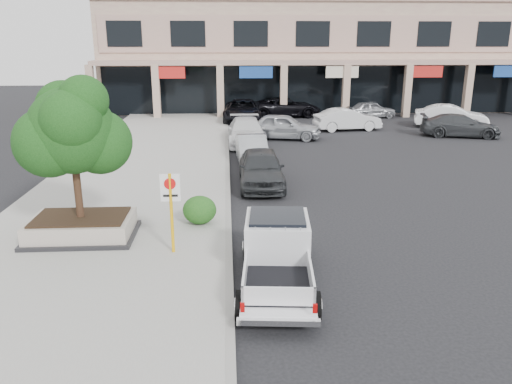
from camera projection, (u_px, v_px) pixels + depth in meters
The scene contains 19 objects.
ground at pixel (284, 259), 14.09m from camera, with size 120.00×120.00×0.00m, color black.
sidewalk at pixel (127, 197), 19.49m from camera, with size 8.00×52.00×0.15m, color gray.
curb at pixel (228, 195), 19.71m from camera, with size 0.20×52.00×0.15m, color gray.
strip_mall at pixel (330, 55), 45.59m from camera, with size 40.55×12.43×9.50m.
planter at pixel (82, 227), 15.18m from camera, with size 3.20×2.20×0.68m.
planter_tree at pixel (78, 130), 14.48m from camera, with size 2.90×2.55×4.00m.
no_parking_sign at pixel (171, 202), 13.78m from camera, with size 0.55×0.09×2.30m.
hedge at pixel (200, 210), 16.28m from camera, with size 1.10×0.99×0.94m, color #174E16.
pickup_truck at pixel (277, 257), 12.34m from camera, with size 1.84×4.97×1.56m, color silver, non-canonical shape.
curb_car_a at pixel (261, 168), 21.01m from camera, with size 1.85×4.59×1.56m, color #292B2E.
curb_car_b at pixel (252, 149), 25.13m from camera, with size 1.44×4.13×1.36m, color #999DA0.
curb_car_c at pixel (246, 132), 29.61m from camera, with size 2.15×5.28×1.53m, color silver.
curb_car_d at pixel (243, 111), 37.96m from camera, with size 2.78×6.04×1.68m, color black.
lot_car_a at pixel (283, 126), 31.23m from camera, with size 1.88×4.67×1.59m, color #ADB0B6.
lot_car_b at pixel (347, 119), 34.35m from camera, with size 1.59×4.55×1.50m, color silver.
lot_car_c at pixel (460, 126), 32.07m from camera, with size 2.00×4.91×1.42m, color #313336.
lot_car_d at pixel (286, 107), 40.54m from camera, with size 2.61×5.66×1.57m, color black.
lot_car_e at pixel (371, 110), 39.95m from camera, with size 1.57×3.91×1.33m, color #9C9EA4.
lot_car_f at pixel (451, 117), 35.25m from camera, with size 1.72×4.92×1.62m, color white.
Camera 1 is at (-1.55, -12.87, 5.89)m, focal length 35.00 mm.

